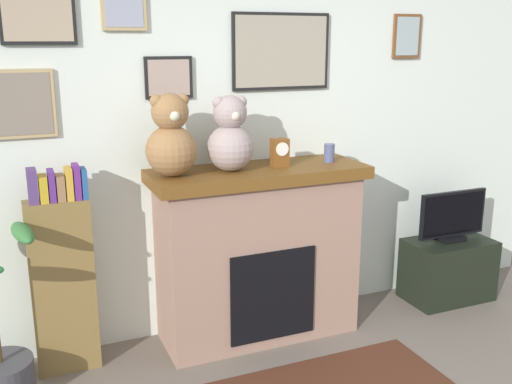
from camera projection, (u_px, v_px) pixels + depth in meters
back_wall at (238, 141)px, 4.04m from camera, size 5.20×0.15×2.60m
fireplace at (258, 252)px, 3.96m from camera, size 1.42×0.55×1.18m
bookshelf at (63, 277)px, 3.52m from camera, size 0.37×0.16×1.28m
tv_stand at (448, 269)px, 4.60m from camera, size 0.66×0.40×0.48m
television at (452, 217)px, 4.49m from camera, size 0.59×0.14×0.39m
candle_jar at (329, 153)px, 3.98m from camera, size 0.07×0.07×0.12m
mantel_clock at (280, 153)px, 3.83m from camera, size 0.11×0.08×0.18m
teddy_bear_cream at (171, 139)px, 3.52m from camera, size 0.31×0.31×0.50m
teddy_bear_tan at (230, 137)px, 3.67m from camera, size 0.29×0.29×0.47m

